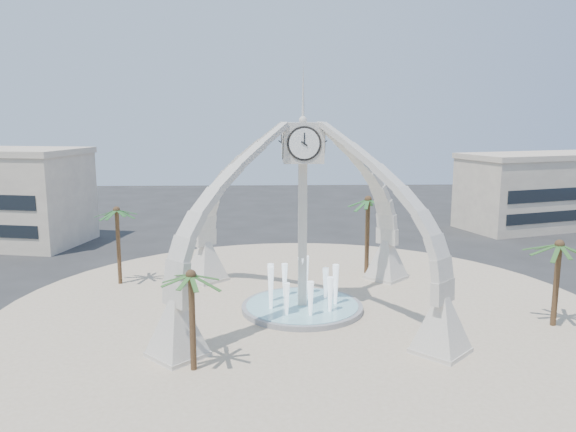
{
  "coord_description": "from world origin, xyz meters",
  "views": [
    {
      "loc": [
        -2.19,
        -35.42,
        12.6
      ],
      "look_at": [
        -0.87,
        2.0,
        6.02
      ],
      "focal_mm": 35.0,
      "sensor_mm": 36.0,
      "label": 1
    }
  ],
  "objects_px": {
    "fountain": "(302,306)",
    "palm_south": "(191,276)",
    "clock_tower": "(303,214)",
    "palm_west": "(117,211)",
    "palm_north": "(368,201)",
    "palm_east": "(560,246)"
  },
  "relations": [
    {
      "from": "clock_tower",
      "to": "palm_east",
      "type": "bearing_deg",
      "value": -12.38
    },
    {
      "from": "fountain",
      "to": "palm_north",
      "type": "bearing_deg",
      "value": 56.63
    },
    {
      "from": "fountain",
      "to": "palm_north",
      "type": "height_order",
      "value": "palm_north"
    },
    {
      "from": "fountain",
      "to": "palm_east",
      "type": "xyz_separation_m",
      "value": [
        15.19,
        -3.34,
        4.77
      ]
    },
    {
      "from": "fountain",
      "to": "palm_south",
      "type": "height_order",
      "value": "palm_south"
    },
    {
      "from": "clock_tower",
      "to": "fountain",
      "type": "xyz_separation_m",
      "value": [
        0.0,
        0.0,
        -6.2
      ]
    },
    {
      "from": "fountain",
      "to": "palm_west",
      "type": "relative_size",
      "value": 1.25
    },
    {
      "from": "clock_tower",
      "to": "fountain",
      "type": "distance_m",
      "value": 6.2
    },
    {
      "from": "clock_tower",
      "to": "palm_north",
      "type": "xyz_separation_m",
      "value": [
        5.81,
        8.82,
        -0.48
      ]
    },
    {
      "from": "fountain",
      "to": "palm_south",
      "type": "bearing_deg",
      "value": -124.61
    },
    {
      "from": "palm_north",
      "to": "fountain",
      "type": "bearing_deg",
      "value": -123.37
    },
    {
      "from": "fountain",
      "to": "palm_west",
      "type": "distance_m",
      "value": 15.97
    },
    {
      "from": "palm_north",
      "to": "palm_south",
      "type": "relative_size",
      "value": 1.21
    },
    {
      "from": "palm_east",
      "to": "palm_south",
      "type": "relative_size",
      "value": 1.03
    },
    {
      "from": "palm_west",
      "to": "palm_south",
      "type": "bearing_deg",
      "value": -63.5
    },
    {
      "from": "palm_south",
      "to": "clock_tower",
      "type": "bearing_deg",
      "value": 55.39
    },
    {
      "from": "clock_tower",
      "to": "palm_south",
      "type": "xyz_separation_m",
      "value": [
        -6.01,
        -8.71,
        -1.57
      ]
    },
    {
      "from": "palm_east",
      "to": "clock_tower",
      "type": "bearing_deg",
      "value": 167.62
    },
    {
      "from": "palm_north",
      "to": "palm_south",
      "type": "distance_m",
      "value": 21.17
    },
    {
      "from": "clock_tower",
      "to": "palm_north",
      "type": "relative_size",
      "value": 2.63
    },
    {
      "from": "palm_west",
      "to": "palm_south",
      "type": "distance_m",
      "value": 16.98
    },
    {
      "from": "palm_west",
      "to": "clock_tower",
      "type": "bearing_deg",
      "value": -25.47
    }
  ]
}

